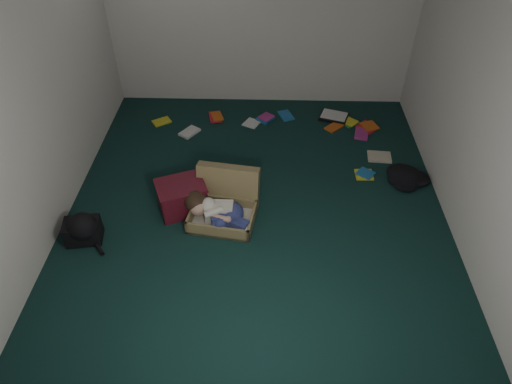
{
  "coord_description": "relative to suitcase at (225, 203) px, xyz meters",
  "views": [
    {
      "loc": [
        0.1,
        -3.56,
        3.41
      ],
      "look_at": [
        0.0,
        -0.15,
        0.35
      ],
      "focal_mm": 32.0,
      "sensor_mm": 36.0,
      "label": 1
    }
  ],
  "objects": [
    {
      "name": "backpack",
      "position": [
        -1.37,
        -0.41,
        -0.02
      ],
      "size": [
        0.47,
        0.4,
        0.26
      ],
      "primitive_type": null,
      "rotation": [
        0.0,
        0.0,
        0.16
      ],
      "color": "black",
      "rests_on": "floor"
    },
    {
      "name": "maroon_bin",
      "position": [
        -0.46,
        0.06,
        0.03
      ],
      "size": [
        0.6,
        0.55,
        0.34
      ],
      "rotation": [
        0.0,
        0.0,
        0.39
      ],
      "color": "#51101C",
      "rests_on": "floor"
    },
    {
      "name": "book_scatter",
      "position": [
        0.75,
        1.57,
        -0.13
      ],
      "size": [
        3.02,
        1.53,
        0.02
      ],
      "color": "yellow",
      "rests_on": "floor"
    },
    {
      "name": "wall_left",
      "position": [
        -1.67,
        0.11,
        1.16
      ],
      "size": [
        0.0,
        4.5,
        4.5
      ],
      "primitive_type": "plane",
      "rotation": [
        1.57,
        0.0,
        1.57
      ],
      "color": "silver",
      "rests_on": "ground"
    },
    {
      "name": "suitcase",
      "position": [
        0.0,
        0.0,
        0.0
      ],
      "size": [
        0.75,
        0.74,
        0.48
      ],
      "rotation": [
        0.0,
        0.0,
        -0.16
      ],
      "color": "olive",
      "rests_on": "floor"
    },
    {
      "name": "wall_front",
      "position": [
        0.33,
        -2.14,
        1.16
      ],
      "size": [
        4.5,
        0.0,
        4.5
      ],
      "primitive_type": "plane",
      "rotation": [
        -1.57,
        0.0,
        0.0
      ],
      "color": "silver",
      "rests_on": "ground"
    },
    {
      "name": "wall_right",
      "position": [
        2.33,
        0.11,
        1.16
      ],
      "size": [
        0.0,
        4.5,
        4.5
      ],
      "primitive_type": "plane",
      "rotation": [
        1.57,
        0.0,
        -1.57
      ],
      "color": "silver",
      "rests_on": "ground"
    },
    {
      "name": "paper_tray",
      "position": [
        1.34,
        1.9,
        -0.12
      ],
      "size": [
        0.44,
        0.38,
        0.05
      ],
      "rotation": [
        0.0,
        0.0,
        -0.33
      ],
      "color": "black",
      "rests_on": "floor"
    },
    {
      "name": "person",
      "position": [
        -0.07,
        -0.16,
        0.04
      ],
      "size": [
        0.69,
        0.42,
        0.3
      ],
      "rotation": [
        0.0,
        0.0,
        -0.16
      ],
      "color": "silver",
      "rests_on": "suitcase"
    },
    {
      "name": "floor",
      "position": [
        0.33,
        0.11,
        -0.14
      ],
      "size": [
        4.5,
        4.5,
        0.0
      ],
      "primitive_type": "plane",
      "color": "black",
      "rests_on": "ground"
    },
    {
      "name": "wall_back",
      "position": [
        0.33,
        2.36,
        1.16
      ],
      "size": [
        4.5,
        0.0,
        4.5
      ],
      "primitive_type": "plane",
      "rotation": [
        1.57,
        0.0,
        0.0
      ],
      "color": "silver",
      "rests_on": "ground"
    },
    {
      "name": "clothing_pile",
      "position": [
        2.0,
        0.55,
        -0.08
      ],
      "size": [
        0.44,
        0.37,
        0.13
      ],
      "primitive_type": null,
      "rotation": [
        0.0,
        0.0,
        0.08
      ],
      "color": "black",
      "rests_on": "floor"
    }
  ]
}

